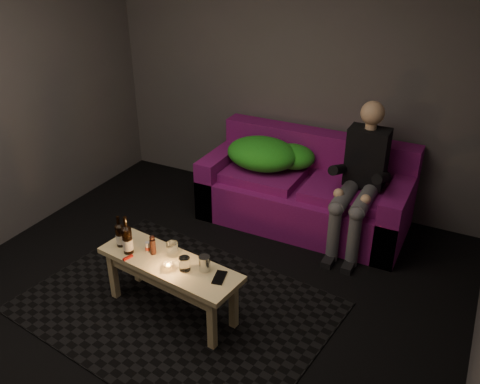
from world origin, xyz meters
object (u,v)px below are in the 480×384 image
object	(u,v)px
coffee_table	(170,271)
steel_cup	(205,263)
beer_bottle_b	(127,240)
beer_bottle_a	(120,235)
sofa	(306,193)
person	(361,176)

from	to	relation	value
coffee_table	steel_cup	world-z (taller)	steel_cup
beer_bottle_b	beer_bottle_a	bearing A→B (deg)	157.23
sofa	steel_cup	xyz separation A→B (m)	(-0.13, -1.71, 0.21)
sofa	person	world-z (taller)	person
steel_cup	person	bearing A→B (deg)	66.59
coffee_table	beer_bottle_b	bearing A→B (deg)	-173.94
coffee_table	steel_cup	size ratio (longest dim) A/B	10.37
sofa	beer_bottle_a	xyz separation A→B (m)	(-0.85, -1.73, 0.25)
person	beer_bottle_b	distance (m)	2.07
coffee_table	steel_cup	bearing A→B (deg)	6.97
beer_bottle_a	beer_bottle_b	distance (m)	0.12
person	coffee_table	world-z (taller)	person
person	steel_cup	size ratio (longest dim) A/B	11.64
person	coffee_table	distance (m)	1.87
sofa	beer_bottle_a	distance (m)	1.95
coffee_table	beer_bottle_a	size ratio (longest dim) A/B	4.57
sofa	person	xyz separation A→B (m)	(0.55, -0.16, 0.37)
beer_bottle_a	beer_bottle_b	xyz separation A→B (m)	(0.11, -0.05, 0.02)
sofa	steel_cup	distance (m)	1.73
coffee_table	beer_bottle_b	size ratio (longest dim) A/B	3.84
beer_bottle_b	sofa	bearing A→B (deg)	67.41
person	coffee_table	xyz separation A→B (m)	(-0.95, -1.59, -0.30)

